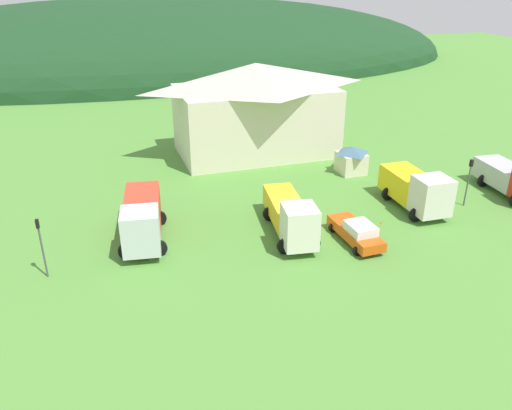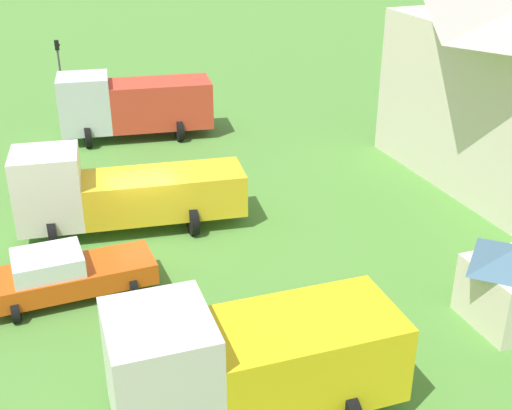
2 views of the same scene
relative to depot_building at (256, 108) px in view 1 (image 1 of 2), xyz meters
The scene contains 12 objects.
ground_plane 18.09m from the depot_building, 98.30° to the right, with size 200.00×200.00×0.00m, color #518C38.
forested_hill_backdrop 57.75m from the depot_building, 92.51° to the left, with size 126.50×60.00×25.31m, color #193D1E.
depot_building is the anchor object (origin of this frame).
play_shed_cream 11.20m from the depot_building, 50.84° to the right, with size 2.54×2.56×2.60m.
tow_truck_silver 20.84m from the depot_building, 130.74° to the right, with size 3.89×7.90×3.38m.
heavy_rig_striped 18.78m from the depot_building, 100.32° to the right, with size 3.70×8.59×3.36m.
flatbed_truck_yellow 19.05m from the depot_building, 65.47° to the right, with size 3.50×7.02×3.43m.
service_pickup_orange 20.92m from the depot_building, 88.01° to the right, with size 2.36×5.29×1.66m.
traffic_light_west 27.18m from the depot_building, 137.05° to the right, with size 0.20×0.32×4.01m.
traffic_light_east 21.60m from the depot_building, 55.82° to the right, with size 0.20×0.32×3.95m.
traffic_cone_near_pickup 19.62m from the depot_building, 78.08° to the right, with size 0.36×0.36×0.52m, color orange.
traffic_cone_mid_row 15.69m from the depot_building, 64.82° to the right, with size 0.36×0.36×0.51m, color orange.
Camera 1 is at (-13.37, -31.25, 17.69)m, focal length 35.97 mm.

